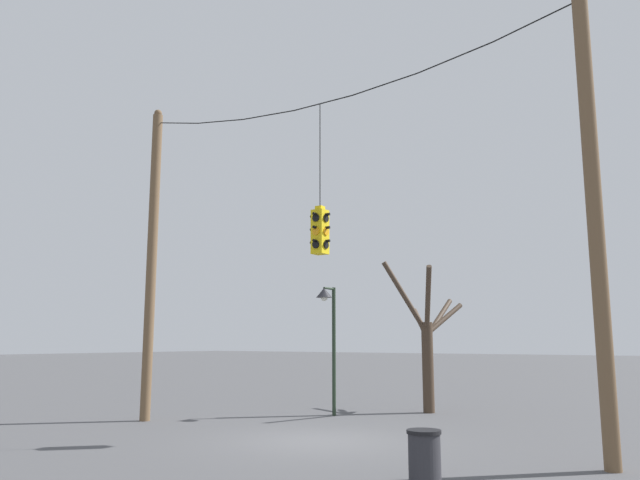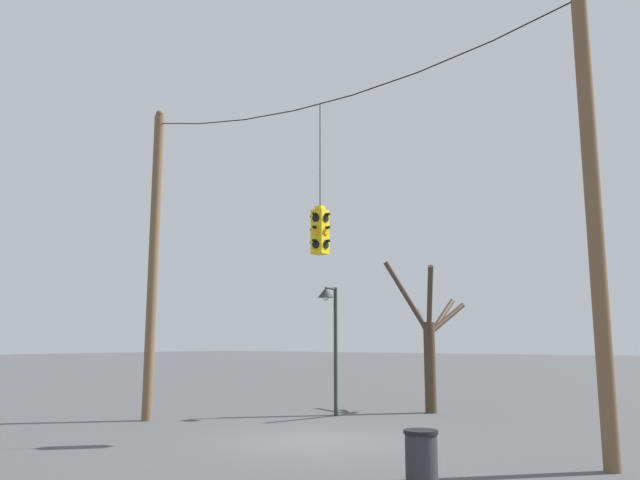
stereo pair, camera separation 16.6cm
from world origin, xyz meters
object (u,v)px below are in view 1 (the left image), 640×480
object	(u,v)px
utility_pole_left	(152,260)
trash_bin	(425,458)
street_lamp	(328,315)
utility_pole_right	(595,211)
traffic_light_near_left_pole	(320,231)
bare_tree	(427,341)

from	to	relation	value
utility_pole_left	trash_bin	distance (m)	11.73
utility_pole_left	street_lamp	xyz separation A→B (m)	(3.87, 3.93, -1.66)
utility_pole_right	traffic_light_near_left_pole	world-z (taller)	utility_pole_right
street_lamp	trash_bin	size ratio (longest dim) A/B	4.50
utility_pole_right	bare_tree	xyz separation A→B (m)	(-6.75, 6.82, -2.47)
utility_pole_right	trash_bin	bearing A→B (deg)	-126.14
street_lamp	trash_bin	distance (m)	9.98
utility_pole_left	utility_pole_right	xyz separation A→B (m)	(12.70, 0.00, 0.00)
bare_tree	trash_bin	bearing A→B (deg)	-65.49
utility_pole_left	trash_bin	xyz separation A→B (m)	(10.45, -3.08, -4.34)
street_lamp	utility_pole_left	bearing A→B (deg)	-134.55
utility_pole_left	bare_tree	distance (m)	9.37
utility_pole_left	bare_tree	size ratio (longest dim) A/B	1.93
street_lamp	bare_tree	world-z (taller)	bare_tree
traffic_light_near_left_pole	utility_pole_left	bearing A→B (deg)	180.00
traffic_light_near_left_pole	trash_bin	distance (m)	6.93
trash_bin	utility_pole_right	bearing A→B (deg)	53.86
utility_pole_right	street_lamp	distance (m)	9.81
utility_pole_left	utility_pole_right	distance (m)	12.70
utility_pole_left	trash_bin	bearing A→B (deg)	-16.39
traffic_light_near_left_pole	bare_tree	size ratio (longest dim) A/B	0.79
trash_bin	traffic_light_near_left_pole	bearing A→B (deg)	143.62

